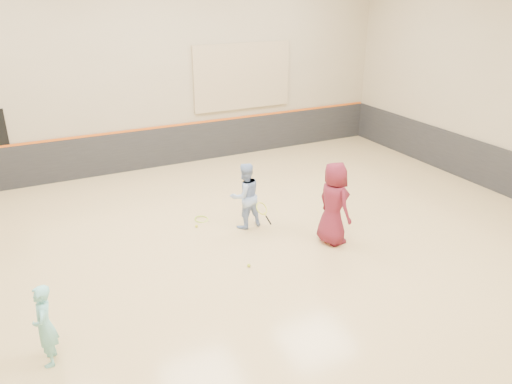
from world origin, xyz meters
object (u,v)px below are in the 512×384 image
girl (45,326)px  young_man (334,203)px  instructor (245,196)px  spare_racket (201,217)px

girl → young_man: young_man is taller
instructor → young_man: young_man is taller
girl → spare_racket: bearing=143.0°
spare_racket → girl: bearing=-136.4°
instructor → girl: bearing=25.5°
spare_racket → young_man: bearing=-46.6°
girl → spare_racket: (3.68, 3.50, -0.58)m
young_man → instructor: bearing=37.7°
girl → young_man: size_ratio=0.71×
young_man → spare_racket: 3.22m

